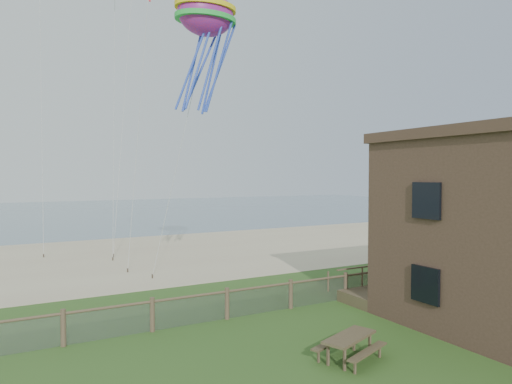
# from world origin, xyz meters

# --- Properties ---
(ground) EXTENTS (160.00, 160.00, 0.00)m
(ground) POSITION_xyz_m (0.00, 0.00, 0.00)
(ground) COLOR #2F551D
(ground) RESTS_ON ground
(sand_beach) EXTENTS (72.00, 20.00, 0.02)m
(sand_beach) POSITION_xyz_m (0.00, 22.00, 0.00)
(sand_beach) COLOR tan
(sand_beach) RESTS_ON ground
(ocean) EXTENTS (160.00, 68.00, 0.02)m
(ocean) POSITION_xyz_m (0.00, 66.00, 0.00)
(ocean) COLOR slate
(ocean) RESTS_ON ground
(chainlink_fence) EXTENTS (36.20, 0.20, 1.25)m
(chainlink_fence) POSITION_xyz_m (0.00, 6.00, 0.55)
(chainlink_fence) COLOR #4C362B
(chainlink_fence) RESTS_ON ground
(motel_deck) EXTENTS (15.00, 2.00, 0.50)m
(motel_deck) POSITION_xyz_m (13.00, 5.00, 0.25)
(motel_deck) COLOR brown
(motel_deck) RESTS_ON ground
(picnic_table) EXTENTS (2.42, 2.13, 0.85)m
(picnic_table) POSITION_xyz_m (1.60, 0.55, 0.43)
(picnic_table) COLOR brown
(picnic_table) RESTS_ON ground
(octopus_kite) EXTENTS (3.35, 2.44, 6.68)m
(octopus_kite) POSITION_xyz_m (1.43, 11.50, 12.18)
(octopus_kite) COLOR #F92742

